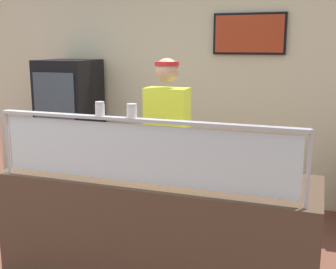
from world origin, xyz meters
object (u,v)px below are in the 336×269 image
at_px(pizza_server, 144,167).
at_px(worker_figure, 167,143).
at_px(drink_fridge, 71,127).
at_px(pizza_tray, 146,169).
at_px(parmesan_shaker, 100,110).
at_px(pepper_flake_shaker, 132,112).

relative_size(pizza_server, worker_figure, 0.16).
distance_m(pizza_server, worker_figure, 0.74).
bearing_deg(pizza_server, drink_fridge, 125.91).
xyz_separation_m(pizza_tray, parmesan_shaker, (-0.17, -0.37, 0.49)).
bearing_deg(pepper_flake_shaker, pizza_server, 101.91).
relative_size(pizza_tray, drink_fridge, 0.28).
height_order(parmesan_shaker, drink_fridge, drink_fridge).
height_order(pizza_tray, drink_fridge, drink_fridge).
bearing_deg(parmesan_shaker, pizza_server, 66.24).
relative_size(pizza_server, drink_fridge, 0.17).
bearing_deg(worker_figure, pepper_flake_shaker, -82.03).
height_order(pizza_server, parmesan_shaker, parmesan_shaker).
height_order(worker_figure, drink_fridge, worker_figure).
relative_size(parmesan_shaker, worker_figure, 0.05).
relative_size(pepper_flake_shaker, worker_figure, 0.05).
bearing_deg(parmesan_shaker, pepper_flake_shaker, -0.00).
height_order(pizza_tray, pepper_flake_shaker, pepper_flake_shaker).
height_order(parmesan_shaker, worker_figure, worker_figure).
bearing_deg(drink_fridge, pepper_flake_shaker, -49.28).
relative_size(parmesan_shaker, pepper_flake_shaker, 1.04).
distance_m(parmesan_shaker, worker_figure, 1.18).
xyz_separation_m(pizza_server, worker_figure, (-0.08, 0.73, 0.02)).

